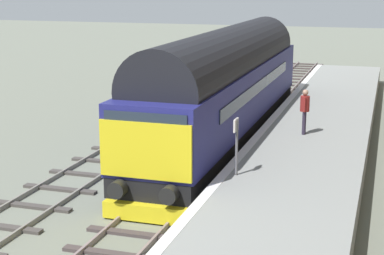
% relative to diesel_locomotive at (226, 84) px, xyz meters
% --- Properties ---
extents(ground_plane, '(140.00, 140.00, 0.00)m').
position_rel_diesel_locomotive_xyz_m(ground_plane, '(-0.00, -3.84, -2.48)').
color(ground_plane, slate).
rests_on(ground_plane, ground).
extents(track_main, '(2.50, 60.00, 0.15)m').
position_rel_diesel_locomotive_xyz_m(track_main, '(-0.00, -3.84, -2.42)').
color(track_main, gray).
rests_on(track_main, ground).
extents(track_adjacent_west, '(2.50, 60.00, 0.15)m').
position_rel_diesel_locomotive_xyz_m(track_adjacent_west, '(-3.58, -3.84, -2.42)').
color(track_adjacent_west, gray).
rests_on(track_adjacent_west, ground).
extents(station_platform, '(4.00, 44.00, 1.01)m').
position_rel_diesel_locomotive_xyz_m(station_platform, '(3.60, -3.84, -1.98)').
color(station_platform, gray).
rests_on(station_platform, ground).
extents(diesel_locomotive, '(2.74, 17.78, 4.68)m').
position_rel_diesel_locomotive_xyz_m(diesel_locomotive, '(0.00, 0.00, 0.00)').
color(diesel_locomotive, black).
rests_on(diesel_locomotive, ground).
extents(platform_number_sign, '(0.10, 0.44, 1.65)m').
position_rel_diesel_locomotive_xyz_m(platform_number_sign, '(2.09, -6.90, -0.36)').
color(platform_number_sign, slate).
rests_on(platform_number_sign, station_platform).
extents(waiting_passenger, '(0.36, 0.51, 1.64)m').
position_rel_diesel_locomotive_xyz_m(waiting_passenger, '(3.30, -1.33, -0.49)').
color(waiting_passenger, '#2F2739').
rests_on(waiting_passenger, station_platform).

